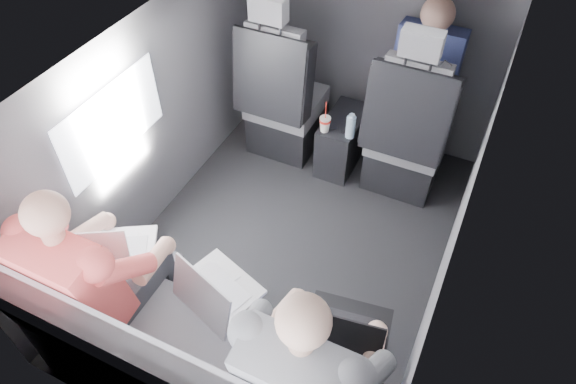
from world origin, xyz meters
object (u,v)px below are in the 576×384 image
at_px(rear_bench, 191,369).
at_px(water_bottle, 351,127).
at_px(laptop_white, 109,250).
at_px(passenger_rear_left, 100,273).
at_px(front_seat_right, 407,140).
at_px(center_console, 342,141).
at_px(passenger_front_right, 425,73).
at_px(laptop_black, 345,330).
at_px(front_seat_left, 283,104).
at_px(passenger_rear_right, 311,368).
at_px(laptop_silver, 214,289).
at_px(soda_cup, 325,123).

bearing_deg(rear_bench, water_bottle, 86.78).
bearing_deg(laptop_white, passenger_rear_left, -69.86).
bearing_deg(laptop_white, rear_bench, -21.74).
relative_size(front_seat_right, water_bottle, 7.07).
bearing_deg(front_seat_right, center_console, 174.93).
relative_size(passenger_rear_left, passenger_front_right, 1.50).
distance_m(laptop_black, passenger_rear_left, 1.13).
height_order(center_console, water_bottle, water_bottle).
relative_size(center_console, laptop_white, 1.01).
relative_size(front_seat_left, water_bottle, 7.07).
distance_m(passenger_rear_left, passenger_front_right, 2.27).
xyz_separation_m(passenger_rear_right, passenger_front_right, (-0.12, 2.07, 0.12)).
relative_size(front_seat_right, laptop_white, 2.67).
xyz_separation_m(front_seat_right, passenger_rear_left, (-0.95, -1.81, 0.23)).
bearing_deg(laptop_black, laptop_silver, -174.00).
bearing_deg(rear_bench, front_seat_right, 76.69).
distance_m(water_bottle, laptop_black, 1.56).
xyz_separation_m(center_console, passenger_rear_right, (0.55, -1.85, 0.44)).
bearing_deg(center_console, laptop_black, -69.54).
height_order(front_seat_right, soda_cup, front_seat_right).
distance_m(water_bottle, passenger_rear_right, 1.75).
relative_size(rear_bench, passenger_front_right, 1.94).
bearing_deg(laptop_white, soda_cup, 72.94).
relative_size(laptop_silver, laptop_black, 1.07).
height_order(front_seat_left, rear_bench, front_seat_left).
bearing_deg(soda_cup, laptop_white, -107.06).
relative_size(water_bottle, laptop_white, 0.38).
bearing_deg(soda_cup, front_seat_right, 15.09).
height_order(rear_bench, passenger_front_right, passenger_front_right).
relative_size(center_console, rear_bench, 0.30).
bearing_deg(front_seat_left, center_console, 5.07).
height_order(front_seat_right, rear_bench, front_seat_right).
xyz_separation_m(rear_bench, passenger_rear_left, (-0.50, 0.09, 0.33)).
bearing_deg(laptop_silver, soda_cup, 93.33).
height_order(laptop_white, passenger_rear_left, passenger_rear_left).
bearing_deg(soda_cup, water_bottle, 4.64).
xyz_separation_m(front_seat_left, laptop_black, (1.06, -1.59, 0.23)).
distance_m(rear_bench, soda_cup, 1.77).
relative_size(front_seat_right, passenger_rear_left, 1.02).
relative_size(laptop_white, passenger_rear_left, 0.38).
distance_m(laptop_silver, passenger_rear_left, 0.54).
relative_size(front_seat_left, laptop_white, 2.67).
xyz_separation_m(front_seat_right, center_console, (-0.45, 0.04, -0.20)).
height_order(rear_bench, laptop_white, rear_bench).
bearing_deg(passenger_rear_left, passenger_front_right, 65.63).
distance_m(center_console, passenger_front_right, 0.74).
relative_size(water_bottle, laptop_black, 0.46).
relative_size(center_console, passenger_rear_right, 0.39).
distance_m(front_seat_right, center_console, 0.49).
distance_m(rear_bench, laptop_black, 0.76).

